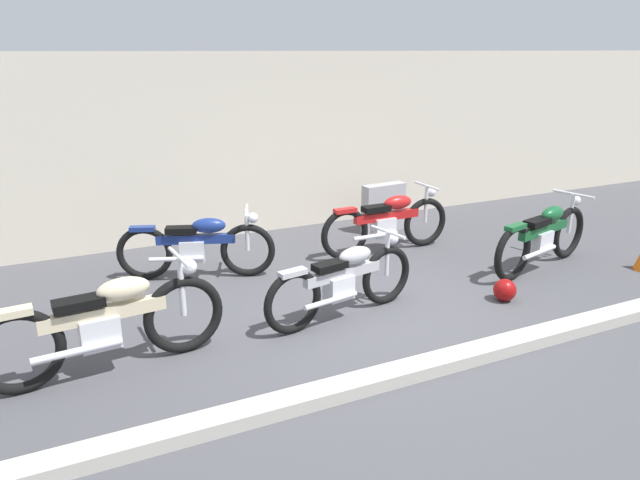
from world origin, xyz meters
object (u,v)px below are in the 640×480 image
at_px(motorcycle_red, 388,222).
at_px(stone_marker, 383,208).
at_px(helmet, 505,290).
at_px(motorcycle_green, 544,236).
at_px(motorcycle_blue, 198,246).
at_px(motorcycle_silver, 344,281).
at_px(motorcycle_cream, 107,323).

bearing_deg(motorcycle_red, stone_marker, 61.29).
bearing_deg(stone_marker, helmet, -93.01).
distance_m(motorcycle_green, motorcycle_blue, 4.47).
xyz_separation_m(helmet, motorcycle_silver, (-1.87, 0.42, 0.29)).
xyz_separation_m(stone_marker, motorcycle_red, (-0.49, -0.91, 0.06)).
bearing_deg(motorcycle_blue, motorcycle_silver, -37.61).
bearing_deg(helmet, motorcycle_silver, 167.37).
relative_size(motorcycle_silver, motorcycle_blue, 1.02).
distance_m(helmet, motorcycle_silver, 1.94).
distance_m(stone_marker, helmet, 2.97).
bearing_deg(motorcycle_cream, motorcycle_red, 18.65).
distance_m(helmet, motorcycle_blue, 3.74).
relative_size(motorcycle_silver, motorcycle_green, 0.95).
relative_size(motorcycle_cream, motorcycle_blue, 1.16).
xyz_separation_m(motorcycle_cream, motorcycle_blue, (1.27, 1.89, -0.04)).
relative_size(motorcycle_red, motorcycle_green, 1.01).
xyz_separation_m(motorcycle_red, motorcycle_cream, (-3.94, -1.72, 0.03)).
bearing_deg(motorcycle_cream, motorcycle_blue, 51.15).
relative_size(motorcycle_silver, motorcycle_red, 0.94).
bearing_deg(motorcycle_blue, stone_marker, 33.39).
relative_size(motorcycle_green, motorcycle_blue, 1.08).
distance_m(motorcycle_red, motorcycle_blue, 2.68).
bearing_deg(helmet, motorcycle_blue, 143.65).
relative_size(stone_marker, motorcycle_cream, 0.35).
bearing_deg(motorcycle_green, motorcycle_silver, 169.43).
height_order(motorcycle_cream, motorcycle_blue, motorcycle_cream).
height_order(motorcycle_silver, motorcycle_cream, motorcycle_cream).
xyz_separation_m(helmet, motorcycle_green, (1.17, 0.62, 0.31)).
height_order(motorcycle_silver, motorcycle_red, motorcycle_red).
height_order(motorcycle_red, motorcycle_green, motorcycle_green).
height_order(motorcycle_red, motorcycle_blue, motorcycle_red).
distance_m(stone_marker, motorcycle_silver, 3.25).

